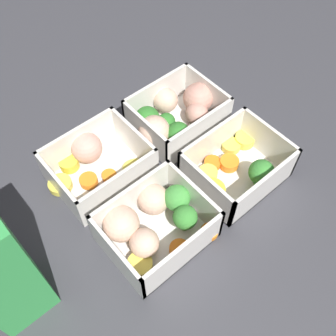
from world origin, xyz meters
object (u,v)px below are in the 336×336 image
object	(u,v)px
container_near_right	(95,163)
container_far_right	(152,223)
container_near_left	(174,116)
container_far_left	(237,168)

from	to	relation	value
container_near_right	container_far_right	xyz separation A→B (m)	(-0.00, 0.13, 0.00)
container_near_left	container_far_left	bearing A→B (deg)	92.24
container_far_left	container_far_right	xyz separation A→B (m)	(0.15, -0.01, 0.00)
container_near_right	container_far_right	world-z (taller)	same
container_near_right	container_far_right	size ratio (longest dim) A/B	1.06
container_near_left	container_near_right	world-z (taller)	same
container_far_left	container_far_right	world-z (taller)	same
container_near_left	container_near_right	size ratio (longest dim) A/B	1.10
container_near_right	container_far_right	distance (m)	0.13
container_near_right	container_far_left	bearing A→B (deg)	136.99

